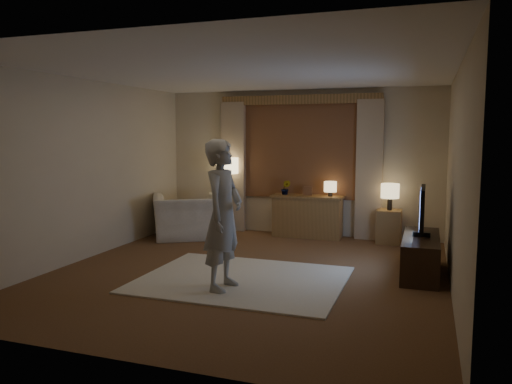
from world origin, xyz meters
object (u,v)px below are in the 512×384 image
at_px(sideboard, 307,217).
at_px(armchair, 187,217).
at_px(person, 223,215).
at_px(side_table, 389,227).
at_px(tv_stand, 421,255).

height_order(sideboard, armchair, armchair).
bearing_deg(person, sideboard, -1.21).
distance_m(side_table, tv_stand, 1.87).
relative_size(armchair, tv_stand, 0.83).
distance_m(sideboard, tv_stand, 2.68).
relative_size(armchair, side_table, 2.07).
bearing_deg(armchair, tv_stand, 134.63).
bearing_deg(sideboard, person, -94.01).
bearing_deg(side_table, sideboard, 177.96).
bearing_deg(side_table, tv_stand, -73.42).
height_order(side_table, tv_stand, side_table).
bearing_deg(side_table, armchair, -167.92).
xyz_separation_m(tv_stand, person, (-2.17, -1.44, 0.64)).
bearing_deg(tv_stand, side_table, 106.58).
relative_size(armchair, person, 0.67).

